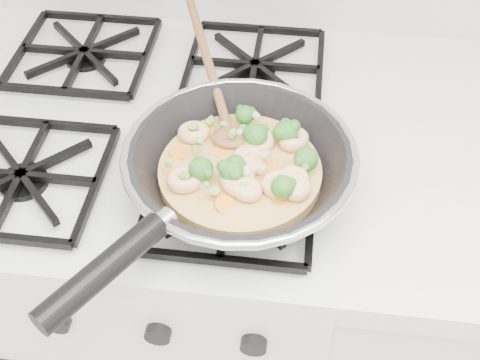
# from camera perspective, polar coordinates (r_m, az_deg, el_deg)

# --- Properties ---
(stove) EXTENTS (0.60, 0.60, 0.92)m
(stove) POSITION_cam_1_polar(r_m,az_deg,el_deg) (1.32, -6.27, -9.27)
(stove) COLOR white
(stove) RESTS_ON ground
(skillet) EXTENTS (0.35, 0.61, 0.10)m
(skillet) POSITION_cam_1_polar(r_m,az_deg,el_deg) (0.83, -0.12, 1.27)
(skillet) COLOR black
(skillet) RESTS_ON stove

